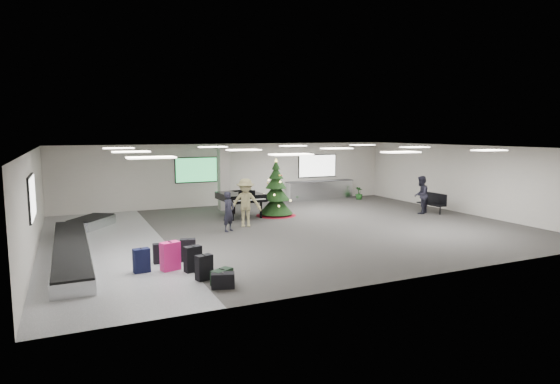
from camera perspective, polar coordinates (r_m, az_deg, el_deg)
name	(u,v)px	position (r m, az deg, el deg)	size (l,w,h in m)	color
ground	(292,229)	(18.54, 1.48, -4.50)	(18.00, 18.00, 0.00)	#383633
room_envelope	(276,169)	(18.65, -0.46, 2.81)	(18.02, 14.02, 3.21)	beige
baggage_carousel	(76,243)	(16.60, -23.61, -5.75)	(2.28, 9.71, 0.43)	silver
service_counter	(320,190)	(26.57, 4.87, 0.24)	(4.05, 0.65, 1.08)	silver
suitcase_0	(204,267)	(12.34, -9.24, -9.07)	(0.47, 0.34, 0.68)	black
suitcase_1	(193,259)	(13.09, -10.58, -8.02)	(0.50, 0.33, 0.73)	black
pink_suitcase	(170,256)	(13.33, -13.23, -7.62)	(0.57, 0.41, 0.82)	#EB1E77
suitcase_3	(188,250)	(14.13, -11.15, -6.97)	(0.49, 0.34, 0.70)	black
navy_suitcase	(142,261)	(13.34, -16.52, -8.01)	(0.45, 0.30, 0.68)	black
green_duffel	(222,277)	(11.99, -7.10, -10.21)	(0.63, 0.53, 0.40)	black
suitcase_8	(160,253)	(14.11, -14.39, -7.26)	(0.40, 0.24, 0.61)	black
black_duffel	(223,280)	(11.71, -6.97, -10.65)	(0.63, 0.47, 0.39)	black
christmas_tree	(276,196)	(21.33, -0.48, -0.49)	(1.85, 1.85, 2.64)	maroon
grand_piano	(241,197)	(21.11, -4.80, -0.60)	(1.81, 2.27, 1.27)	black
bench	(433,202)	(23.34, 18.14, -1.11)	(0.50, 1.48, 0.94)	black
traveler_a	(229,212)	(18.03, -6.27, -2.39)	(0.56, 0.37, 1.54)	black
traveler_b	(246,203)	(18.88, -4.21, -1.30)	(1.26, 0.72, 1.95)	#958B5C
traveler_bench	(421,195)	(22.83, 16.80, -0.33)	(0.86, 0.67, 1.77)	black
potted_plant_left	(297,195)	(25.74, 2.04, -0.39)	(0.39, 0.31, 0.71)	#133E1A
potted_plant_right	(359,193)	(26.92, 9.61, -0.14)	(0.40, 0.40, 0.72)	#133E1A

